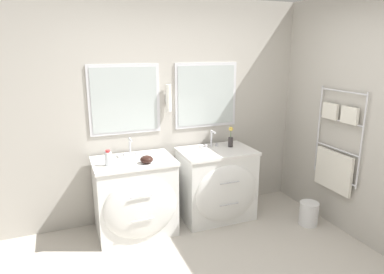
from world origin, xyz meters
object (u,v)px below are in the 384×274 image
vanity_right (217,184)px  waste_bin (309,213)px  amenity_bowl (147,159)px  flower_vase (231,139)px  vanity_left (136,197)px  toiletry_bottle (108,158)px

vanity_right → waste_bin: 1.13m
amenity_bowl → flower_vase: (1.11, 0.23, 0.06)m
vanity_left → amenity_bowl: size_ratio=6.33×
flower_vase → waste_bin: size_ratio=0.90×
vanity_right → flower_vase: size_ratio=3.49×
toiletry_bottle → waste_bin: (2.21, -0.50, -0.79)m
waste_bin → toiletry_bottle: bearing=167.3°
vanity_left → amenity_bowl: (0.11, -0.13, 0.47)m
vanity_right → flower_vase: flower_vase is taller
vanity_left → flower_vase: flower_vase is taller
toiletry_bottle → amenity_bowl: bearing=-10.1°
amenity_bowl → flower_vase: size_ratio=0.55×
vanity_left → amenity_bowl: amenity_bowl is taller
amenity_bowl → toiletry_bottle: bearing=169.9°
vanity_left → flower_vase: bearing=4.8°
vanity_right → toiletry_bottle: (-1.28, -0.06, 0.50)m
vanity_left → vanity_right: size_ratio=1.00×
vanity_right → amenity_bowl: amenity_bowl is taller
toiletry_bottle → flower_vase: flower_vase is taller
vanity_right → amenity_bowl: 1.02m
vanity_left → amenity_bowl: 0.50m
amenity_bowl → flower_vase: flower_vase is taller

